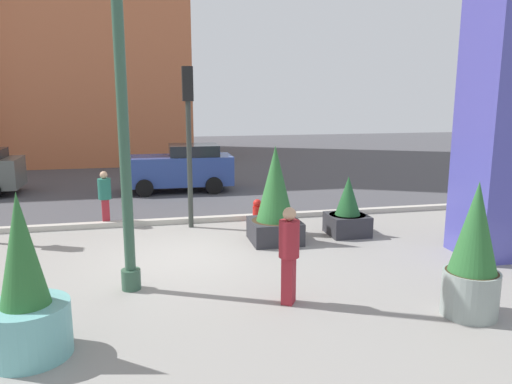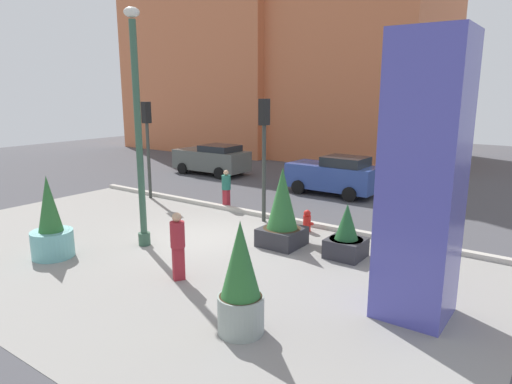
# 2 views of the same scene
# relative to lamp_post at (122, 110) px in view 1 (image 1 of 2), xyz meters

# --- Properties ---
(ground_plane) EXTENTS (60.00, 60.00, 0.00)m
(ground_plane) POSITION_rel_lamp_post_xyz_m (1.05, 5.63, -3.36)
(ground_plane) COLOR #47474C
(plaza_pavement) EXTENTS (18.00, 10.00, 0.02)m
(plaza_pavement) POSITION_rel_lamp_post_xyz_m (1.05, -0.37, -3.36)
(plaza_pavement) COLOR gray
(plaza_pavement) RESTS_ON ground_plane
(curb_strip) EXTENTS (18.00, 0.24, 0.16)m
(curb_strip) POSITION_rel_lamp_post_xyz_m (1.05, 4.75, -3.28)
(curb_strip) COLOR #B7B2A8
(curb_strip) RESTS_ON ground_plane
(lamp_post) EXTENTS (0.44, 0.44, 6.89)m
(lamp_post) POSITION_rel_lamp_post_xyz_m (0.00, 0.00, 0.00)
(lamp_post) COLOR #335642
(lamp_post) RESTS_ON ground_plane
(art_pillar_blue) EXTENTS (1.44, 1.44, 5.78)m
(art_pillar_blue) POSITION_rel_lamp_post_xyz_m (8.04, 0.38, -0.47)
(art_pillar_blue) COLOR #4C4CAD
(art_pillar_blue) RESTS_ON ground_plane
(potted_plant_mid_plaza) EXTENTS (1.15, 1.15, 2.37)m
(potted_plant_mid_plaza) POSITION_rel_lamp_post_xyz_m (-1.32, -2.20, -2.49)
(potted_plant_mid_plaza) COLOR #6BB2B2
(potted_plant_mid_plaza) RESTS_ON ground_plane
(potted_plant_near_left) EXTENTS (0.91, 0.91, 2.28)m
(potted_plant_near_left) POSITION_rel_lamp_post_xyz_m (5.54, -2.36, -2.32)
(potted_plant_near_left) COLOR gray
(potted_plant_near_left) RESTS_ON ground_plane
(potted_plant_near_right) EXTENTS (1.01, 1.01, 1.57)m
(potted_plant_near_right) POSITION_rel_lamp_post_xyz_m (5.46, 2.64, -2.74)
(potted_plant_near_right) COLOR #2D2D33
(potted_plant_near_right) RESTS_ON ground_plane
(potted_plant_by_pillar) EXTENTS (1.22, 1.22, 2.43)m
(potted_plant_by_pillar) POSITION_rel_lamp_post_xyz_m (3.44, 2.44, -2.29)
(potted_plant_by_pillar) COLOR #2D2D33
(potted_plant_by_pillar) RESTS_ON ground_plane
(fire_hydrant) EXTENTS (0.36, 0.26, 0.75)m
(fire_hydrant) POSITION_rel_lamp_post_xyz_m (3.37, 4.13, -2.99)
(fire_hydrant) COLOR red
(fire_hydrant) RESTS_ON ground_plane
(traffic_light_corner) EXTENTS (0.28, 0.42, 4.37)m
(traffic_light_corner) POSITION_rel_lamp_post_xyz_m (1.50, 4.28, -0.41)
(traffic_light_corner) COLOR #333833
(traffic_light_corner) RESTS_ON ground_plane
(car_curb_west) EXTENTS (4.11, 2.01, 1.78)m
(car_curb_west) POSITION_rel_lamp_post_xyz_m (1.58, 9.78, -2.47)
(car_curb_west) COLOR #2D4793
(car_curb_west) RESTS_ON ground_plane
(pedestrian_crossing) EXTENTS (0.49, 0.49, 1.75)m
(pedestrian_crossing) POSITION_rel_lamp_post_xyz_m (2.73, -1.25, -2.39)
(pedestrian_crossing) COLOR maroon
(pedestrian_crossing) RESTS_ON ground_plane
(pedestrian_by_curb) EXTENTS (0.40, 0.40, 1.56)m
(pedestrian_by_curb) POSITION_rel_lamp_post_xyz_m (-0.83, 4.98, -2.50)
(pedestrian_by_curb) COLOR maroon
(pedestrian_by_curb) RESTS_ON ground_plane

